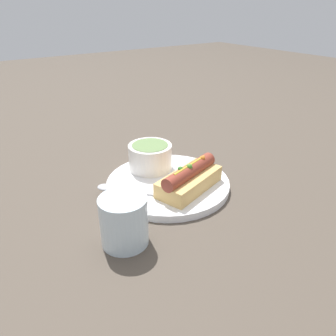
{
  "coord_description": "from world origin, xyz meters",
  "views": [
    {
      "loc": [
        -0.35,
        -0.51,
        0.37
      ],
      "look_at": [
        0.0,
        0.0,
        0.05
      ],
      "focal_mm": 35.0,
      "sensor_mm": 36.0,
      "label": 1
    }
  ],
  "objects_px": {
    "spoon": "(119,189)",
    "drinking_glass": "(124,221)",
    "hot_dog": "(189,179)",
    "soup_bowl": "(150,156)"
  },
  "relations": [
    {
      "from": "soup_bowl",
      "to": "spoon",
      "type": "relative_size",
      "value": 0.69
    },
    {
      "from": "hot_dog",
      "to": "drinking_glass",
      "type": "distance_m",
      "value": 0.19
    },
    {
      "from": "soup_bowl",
      "to": "hot_dog",
      "type": "bearing_deg",
      "value": -81.96
    },
    {
      "from": "spoon",
      "to": "drinking_glass",
      "type": "relative_size",
      "value": 1.67
    },
    {
      "from": "hot_dog",
      "to": "spoon",
      "type": "xyz_separation_m",
      "value": [
        -0.12,
        0.07,
        -0.02
      ]
    },
    {
      "from": "hot_dog",
      "to": "soup_bowl",
      "type": "height_order",
      "value": "same"
    },
    {
      "from": "hot_dog",
      "to": "drinking_glass",
      "type": "height_order",
      "value": "drinking_glass"
    },
    {
      "from": "spoon",
      "to": "drinking_glass",
      "type": "xyz_separation_m",
      "value": [
        -0.06,
        -0.13,
        0.02
      ]
    },
    {
      "from": "hot_dog",
      "to": "soup_bowl",
      "type": "relative_size",
      "value": 1.64
    },
    {
      "from": "hot_dog",
      "to": "spoon",
      "type": "bearing_deg",
      "value": 131.86
    }
  ]
}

